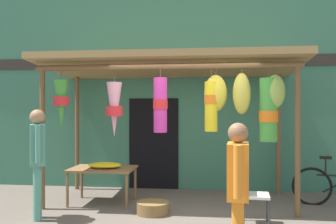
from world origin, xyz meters
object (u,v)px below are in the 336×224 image
display_table (103,171)px  vendor_in_orange (238,184)px  flower_heap_on_table (105,165)px  customer_foreground (37,154)px  wicker_basket_by_table (153,208)px  folding_chair (250,191)px

display_table → vendor_in_orange: bearing=-49.4°
flower_heap_on_table → customer_foreground: 1.37m
wicker_basket_by_table → customer_foreground: customer_foreground is taller
vendor_in_orange → customer_foreground: (-3.02, 1.57, 0.10)m
wicker_basket_by_table → vendor_in_orange: bearing=-59.1°
flower_heap_on_table → vendor_in_orange: (2.23, -2.63, 0.22)m
vendor_in_orange → wicker_basket_by_table: bearing=120.9°
wicker_basket_by_table → customer_foreground: size_ratio=0.31×
folding_chair → customer_foreground: size_ratio=0.48×
display_table → folding_chair: (2.60, -0.97, -0.09)m
folding_chair → customer_foreground: 3.38m
display_table → vendor_in_orange: size_ratio=0.74×
display_table → vendor_in_orange: (2.29, -2.67, 0.34)m
vendor_in_orange → display_table: bearing=130.6°
wicker_basket_by_table → folding_chair: bearing=-14.1°
display_table → customer_foreground: (-0.73, -1.10, 0.44)m
vendor_in_orange → customer_foreground: bearing=152.6°
display_table → wicker_basket_by_table: display_table is taller
folding_chair → flower_heap_on_table: bearing=159.8°
flower_heap_on_table → folding_chair: size_ratio=0.73×
flower_heap_on_table → folding_chair: 2.72m
vendor_in_orange → folding_chair: bearing=79.6°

